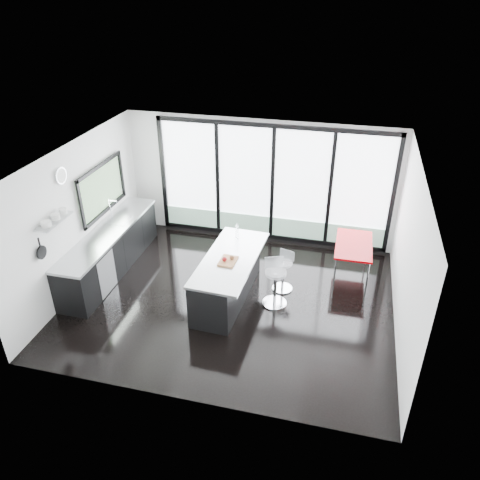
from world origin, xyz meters
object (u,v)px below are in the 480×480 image
(bar_stool_near, at_px, (275,288))
(red_table, at_px, (352,258))
(island, at_px, (227,277))
(bar_stool_far, at_px, (283,276))

(bar_stool_near, xyz_separation_m, red_table, (1.34, 1.43, -0.03))
(red_table, bearing_deg, island, -147.49)
(bar_stool_far, bearing_deg, bar_stool_near, -77.86)
(bar_stool_far, bearing_deg, island, -133.24)
(bar_stool_near, bearing_deg, red_table, 22.73)
(island, relative_size, red_table, 1.78)
(island, height_order, bar_stool_far, island)
(bar_stool_near, relative_size, red_table, 0.58)
(bar_stool_near, height_order, red_table, bar_stool_near)
(bar_stool_near, distance_m, red_table, 1.96)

